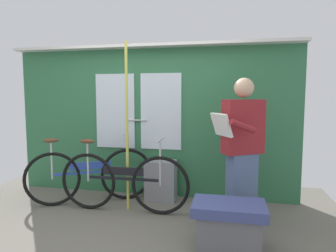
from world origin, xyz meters
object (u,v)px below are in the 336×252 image
bicycle_leaning_behind (123,182)px  handrail_pole (127,127)px  bicycle_near_door (90,175)px  trash_bin_by_wall (161,180)px  passenger_reading_newspaper (242,148)px  bench_seat_corner (228,224)px

bicycle_leaning_behind → handrail_pole: 0.69m
bicycle_near_door → handrail_pole: bearing=-39.4°
trash_bin_by_wall → handrail_pole: (-0.34, -0.43, 0.79)m
trash_bin_by_wall → handrail_pole: size_ratio=0.26×
bicycle_leaning_behind → passenger_reading_newspaper: passenger_reading_newspaper is taller
bicycle_leaning_behind → handrail_pole: size_ratio=0.79×
bench_seat_corner → passenger_reading_newspaper: bearing=78.1°
bicycle_near_door → bench_seat_corner: bearing=-52.7°
trash_bin_by_wall → bench_seat_corner: bearing=-51.3°
bicycle_near_door → passenger_reading_newspaper: 2.09m
handrail_pole → bicycle_leaning_behind: bearing=-107.4°
trash_bin_by_wall → handrail_pole: 0.97m
trash_bin_by_wall → handrail_pole: bearing=-128.8°
trash_bin_by_wall → bench_seat_corner: trash_bin_by_wall is taller
bicycle_leaning_behind → passenger_reading_newspaper: (1.46, -0.03, 0.49)m
passenger_reading_newspaper → trash_bin_by_wall: 1.36m
handrail_pole → bicycle_near_door: bearing=168.3°
bicycle_near_door → passenger_reading_newspaper: size_ratio=0.93×
passenger_reading_newspaper → bicycle_leaning_behind: bearing=-32.0°
bicycle_near_door → bicycle_leaning_behind: bearing=-49.2°
bicycle_leaning_behind → handrail_pole: (0.03, 0.10, 0.68)m
bicycle_near_door → bench_seat_corner: 2.08m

